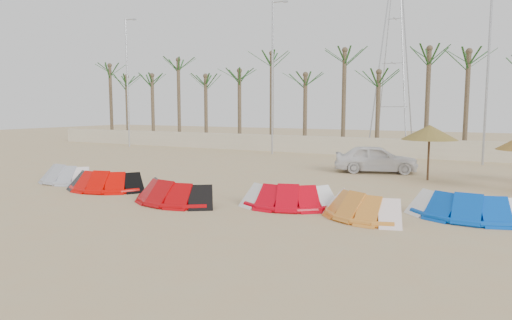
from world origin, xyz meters
The scene contains 15 objects.
ground centered at (0.00, 0.00, 0.00)m, with size 120.00×120.00×0.00m, color tan.
boundary_wall centered at (0.00, 22.00, 0.65)m, with size 60.00×0.30×1.30m, color beige.
palm_line centered at (0.67, 23.50, 6.44)m, with size 52.00×4.00×7.70m.
lamp_a centered at (-19.96, 20.00, 5.77)m, with size 1.25×0.14×11.00m.
lamp_b centered at (-5.96, 20.00, 5.77)m, with size 1.25×0.14×11.00m.
lamp_c centered at (8.04, 20.00, 5.77)m, with size 1.25×0.14×11.00m.
pylon centered at (1.00, 28.00, 0.00)m, with size 3.00×3.00×14.00m, color #A5A8AD, non-canonical shape.
kite_grey centered at (-8.77, 4.08, 0.42)m, with size 3.10×1.67×0.90m.
kite_red_left centered at (-5.57, 3.48, 0.42)m, with size 3.58×2.22×0.90m.
kite_red_mid centered at (-1.57, 2.83, 0.42)m, with size 3.77×2.03×0.90m.
kite_red_right centered at (2.46, 4.05, 0.42)m, with size 3.55×2.30×0.90m.
kite_orange centered at (4.99, 3.61, 0.42)m, with size 3.40×2.53×0.90m.
kite_blue centered at (7.99, 5.13, 0.42)m, with size 3.61×1.68×0.90m.
parasol_left centered at (5.85, 12.40, 2.27)m, with size 2.59×2.59×2.62m.
car centered at (3.03, 13.90, 0.73)m, with size 1.73×4.30×1.46m, color white.
Camera 1 is at (8.58, -10.33, 3.42)m, focal length 32.00 mm.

